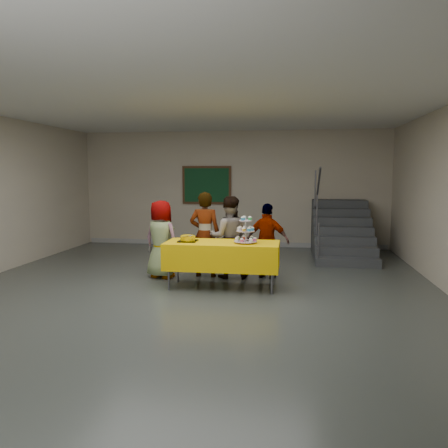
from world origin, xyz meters
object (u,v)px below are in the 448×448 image
object	(u,v)px
cupcake_stand	(246,233)
staircase	(341,234)
bear_cake	(188,238)
schoolchild_a	(161,239)
schoolchild_b	(205,234)
schoolchild_d	(268,241)
schoolchild_c	(229,237)
noticeboard	(207,185)
bake_table	(222,255)

from	to	relation	value
cupcake_stand	staircase	world-z (taller)	staircase
bear_cake	schoolchild_a	bearing A→B (deg)	138.85
bear_cake	schoolchild_b	xyz separation A→B (m)	(0.14, 0.77, -0.04)
bear_cake	schoolchild_d	xyz separation A→B (m)	(1.29, 0.81, -0.15)
schoolchild_c	staircase	bearing A→B (deg)	-139.38
schoolchild_c	noticeboard	bearing A→B (deg)	-81.67
cupcake_stand	schoolchild_a	bearing A→B (deg)	160.32
noticeboard	staircase	bearing A→B (deg)	-13.92
cupcake_stand	schoolchild_c	xyz separation A→B (m)	(-0.38, 0.76, -0.19)
schoolchild_c	schoolchild_d	distance (m)	0.70
bake_table	staircase	distance (m)	4.10
bear_cake	noticeboard	size ratio (longest dim) A/B	0.28
schoolchild_c	schoolchild_a	bearing A→B (deg)	-0.35
bake_table	schoolchild_c	world-z (taller)	schoolchild_c
cupcake_stand	schoolchild_c	world-z (taller)	schoolchild_c
bake_table	noticeboard	distance (m)	4.50
bear_cake	schoolchild_a	xyz separation A→B (m)	(-0.63, 0.55, -0.12)
schoolchild_d	cupcake_stand	bearing A→B (deg)	83.03
bake_table	staircase	xyz separation A→B (m)	(2.28, 3.40, -0.07)
cupcake_stand	schoolchild_d	bearing A→B (deg)	69.14
bake_table	schoolchild_b	size ratio (longest dim) A/B	1.20
cupcake_stand	schoolchild_b	bearing A→B (deg)	136.44
schoolchild_a	staircase	xyz separation A→B (m)	(3.50, 2.86, -0.22)
staircase	noticeboard	bearing A→B (deg)	166.08
schoolchild_a	schoolchild_c	world-z (taller)	schoolchild_c
schoolchild_a	noticeboard	bearing A→B (deg)	-72.62
staircase	noticeboard	xyz separation A→B (m)	(-3.37, 0.84, 1.11)
bear_cake	schoolchild_a	world-z (taller)	schoolchild_a
schoolchild_c	staircase	xyz separation A→B (m)	(2.27, 2.68, -0.26)
bake_table	schoolchild_c	xyz separation A→B (m)	(0.01, 0.72, 0.19)
bear_cake	schoolchild_c	size ratio (longest dim) A/B	0.24
schoolchild_b	schoolchild_c	size ratio (longest dim) A/B	1.05
bake_table	cupcake_stand	bearing A→B (deg)	-5.55
bear_cake	staircase	bearing A→B (deg)	50.05
bear_cake	noticeboard	world-z (taller)	noticeboard
schoolchild_d	bear_cake	bearing A→B (deg)	46.01
cupcake_stand	schoolchild_d	xyz separation A→B (m)	(0.32, 0.83, -0.26)
bear_cake	staircase	xyz separation A→B (m)	(2.86, 3.42, -0.34)
schoolchild_c	noticeboard	xyz separation A→B (m)	(-1.10, 3.51, 0.85)
schoolchild_a	schoolchild_b	bearing A→B (deg)	-144.70
cupcake_stand	schoolchild_a	xyz separation A→B (m)	(-1.60, 0.57, -0.23)
schoolchild_c	schoolchild_d	size ratio (longest dim) A/B	1.09
schoolchild_b	schoolchild_c	xyz separation A→B (m)	(0.45, -0.03, -0.04)
schoolchild_d	staircase	world-z (taller)	staircase
bear_cake	schoolchild_b	size ratio (longest dim) A/B	0.23
bake_table	schoolchild_b	xyz separation A→B (m)	(-0.44, 0.76, 0.23)
noticeboard	bake_table	bearing A→B (deg)	-75.59
bake_table	schoolchild_b	distance (m)	0.91
noticeboard	bear_cake	bearing A→B (deg)	-83.17
bear_cake	schoolchild_c	world-z (taller)	schoolchild_c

